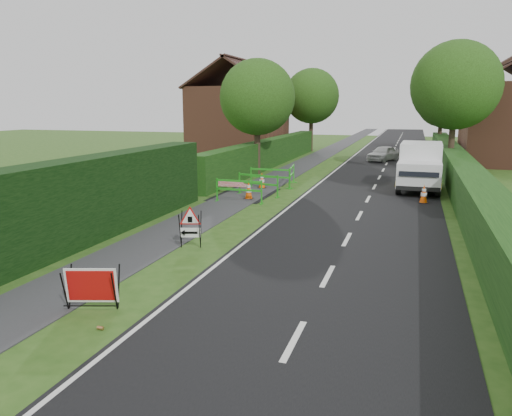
# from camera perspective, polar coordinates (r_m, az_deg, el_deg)

# --- Properties ---
(ground) EXTENTS (120.00, 120.00, 0.00)m
(ground) POSITION_cam_1_polar(r_m,az_deg,el_deg) (11.87, -4.75, -8.16)
(ground) COLOR #284D16
(ground) RESTS_ON ground
(road_surface) EXTENTS (6.00, 90.00, 0.02)m
(road_surface) POSITION_cam_1_polar(r_m,az_deg,el_deg) (45.52, 15.35, 6.17)
(road_surface) COLOR black
(road_surface) RESTS_ON ground
(footpath) EXTENTS (2.00, 90.00, 0.02)m
(footpath) POSITION_cam_1_polar(r_m,az_deg,el_deg) (46.07, 8.46, 6.51)
(footpath) COLOR #2D2D30
(footpath) RESTS_ON ground
(hedge_west_near) EXTENTS (1.10, 18.00, 2.50)m
(hedge_west_near) POSITION_cam_1_polar(r_m,az_deg,el_deg) (14.44, -23.52, -5.48)
(hedge_west_near) COLOR black
(hedge_west_near) RESTS_ON ground
(hedge_west_far) EXTENTS (1.00, 24.00, 1.80)m
(hedge_west_far) POSITION_cam_1_polar(r_m,az_deg,el_deg) (33.86, 1.54, 4.82)
(hedge_west_far) COLOR #14380F
(hedge_west_far) RESTS_ON ground
(hedge_east) EXTENTS (1.20, 50.00, 1.50)m
(hedge_east) POSITION_cam_1_polar(r_m,az_deg,el_deg) (26.71, 22.13, 2.13)
(hedge_east) COLOR #14380F
(hedge_east) RESTS_ON ground
(house_west) EXTENTS (7.50, 7.40, 7.88)m
(house_west) POSITION_cam_1_polar(r_m,az_deg,el_deg) (42.78, -1.97, 10.13)
(house_west) COLOR brown
(house_west) RESTS_ON ground
(house_east_b) EXTENTS (7.50, 7.40, 7.88)m
(house_east_b) POSITION_cam_1_polar(r_m,az_deg,el_deg) (52.89, 26.32, 9.24)
(house_east_b) COLOR brown
(house_east_b) RESTS_ON ground
(tree_nw) EXTENTS (4.40, 4.40, 6.70)m
(tree_nw) POSITION_cam_1_polar(r_m,az_deg,el_deg) (29.68, 0.15, 12.54)
(tree_nw) COLOR #2D2116
(tree_nw) RESTS_ON ground
(tree_ne) EXTENTS (5.20, 5.20, 7.79)m
(tree_ne) POSITION_cam_1_polar(r_m,az_deg,el_deg) (32.40, 21.88, 12.88)
(tree_ne) COLOR #2D2116
(tree_ne) RESTS_ON ground
(tree_fw) EXTENTS (4.80, 4.80, 7.24)m
(tree_fw) POSITION_cam_1_polar(r_m,az_deg,el_deg) (45.20, 6.39, 12.59)
(tree_fw) COLOR #2D2116
(tree_fw) RESTS_ON ground
(tree_fe) EXTENTS (4.20, 4.20, 6.33)m
(tree_fe) POSITION_cam_1_polar(r_m,az_deg,el_deg) (48.36, 20.48, 11.16)
(tree_fe) COLOR #2D2116
(tree_fe) RESTS_ON ground
(red_rect_sign) EXTENTS (1.15, 0.89, 0.87)m
(red_rect_sign) POSITION_cam_1_polar(r_m,az_deg,el_deg) (10.52, -18.30, -8.49)
(red_rect_sign) COLOR black
(red_rect_sign) RESTS_ON ground
(triangle_sign) EXTENTS (0.87, 0.87, 1.03)m
(triangle_sign) POSITION_cam_1_polar(r_m,az_deg,el_deg) (14.28, -7.66, -1.82)
(triangle_sign) COLOR black
(triangle_sign) RESTS_ON ground
(works_van) EXTENTS (2.06, 4.95, 2.23)m
(works_van) POSITION_cam_1_polar(r_m,az_deg,el_deg) (25.34, 18.26, 4.63)
(works_van) COLOR silver
(works_van) RESTS_ON ground
(traffic_cone_0) EXTENTS (0.38, 0.38, 0.79)m
(traffic_cone_0) POSITION_cam_1_polar(r_m,az_deg,el_deg) (21.93, 18.63, 1.52)
(traffic_cone_0) COLOR black
(traffic_cone_0) RESTS_ON ground
(traffic_cone_1) EXTENTS (0.38, 0.38, 0.79)m
(traffic_cone_1) POSITION_cam_1_polar(r_m,az_deg,el_deg) (23.40, 18.65, 2.12)
(traffic_cone_1) COLOR black
(traffic_cone_1) RESTS_ON ground
(traffic_cone_2) EXTENTS (0.38, 0.38, 0.79)m
(traffic_cone_2) POSITION_cam_1_polar(r_m,az_deg,el_deg) (25.77, 18.41, 2.96)
(traffic_cone_2) COLOR black
(traffic_cone_2) RESTS_ON ground
(traffic_cone_3) EXTENTS (0.38, 0.38, 0.79)m
(traffic_cone_3) POSITION_cam_1_polar(r_m,az_deg,el_deg) (21.71, -0.85, 2.04)
(traffic_cone_3) COLOR black
(traffic_cone_3) RESTS_ON ground
(traffic_cone_4) EXTENTS (0.38, 0.38, 0.79)m
(traffic_cone_4) POSITION_cam_1_polar(r_m,az_deg,el_deg) (24.62, 0.68, 3.18)
(traffic_cone_4) COLOR black
(traffic_cone_4) RESTS_ON ground
(ped_barrier_0) EXTENTS (2.07, 0.40, 1.00)m
(ped_barrier_0) POSITION_cam_1_polar(r_m,az_deg,el_deg) (20.89, -1.96, 2.31)
(ped_barrier_0) COLOR #20951B
(ped_barrier_0) RESTS_ON ground
(ped_barrier_1) EXTENTS (2.09, 0.81, 1.00)m
(ped_barrier_1) POSITION_cam_1_polar(r_m,az_deg,el_deg) (22.54, 0.24, 3.01)
(ped_barrier_1) COLOR #20951B
(ped_barrier_1) RESTS_ON ground
(ped_barrier_2) EXTENTS (2.06, 0.35, 1.00)m
(ped_barrier_2) POSITION_cam_1_polar(r_m,az_deg,el_deg) (24.68, 1.63, 3.75)
(ped_barrier_2) COLOR #20951B
(ped_barrier_2) RESTS_ON ground
(ped_barrier_3) EXTENTS (0.60, 2.09, 1.00)m
(ped_barrier_3) POSITION_cam_1_polar(r_m,az_deg,el_deg) (25.51, 4.10, 3.98)
(ped_barrier_3) COLOR #20951B
(ped_barrier_3) RESTS_ON ground
(redwhite_plank) EXTENTS (1.50, 0.14, 0.25)m
(redwhite_plank) POSITION_cam_1_polar(r_m,az_deg,el_deg) (23.17, -2.56, 1.65)
(redwhite_plank) COLOR red
(redwhite_plank) RESTS_ON ground
(litter_can) EXTENTS (0.12, 0.07, 0.07)m
(litter_can) POSITION_cam_1_polar(r_m,az_deg,el_deg) (9.77, -17.35, -13.15)
(litter_can) COLOR #BF7F4C
(litter_can) RESTS_ON ground
(hatchback_car) EXTENTS (2.45, 3.57, 1.13)m
(hatchback_car) POSITION_cam_1_polar(r_m,az_deg,el_deg) (38.07, 14.34, 6.07)
(hatchback_car) COLOR silver
(hatchback_car) RESTS_ON ground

